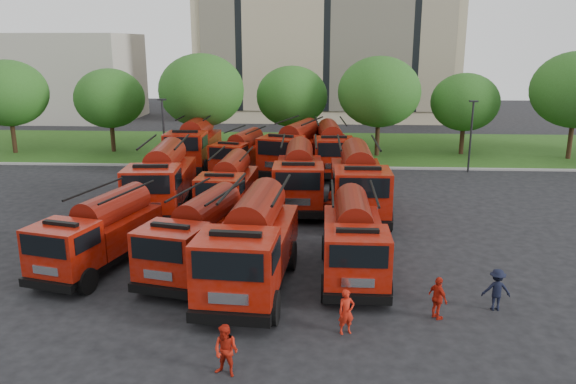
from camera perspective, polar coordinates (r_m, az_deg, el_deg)
name	(u,v)px	position (r m, az deg, el deg)	size (l,w,h in m)	color
ground	(288,257)	(24.48, -0.02, -6.62)	(140.00, 140.00, 0.00)	black
lawn	(304,147)	(49.56, 1.66, 4.55)	(70.00, 16.00, 0.12)	#204412
curb	(301,167)	(41.62, 1.35, 2.56)	(70.00, 0.30, 0.14)	gray
apartment_building	(327,12)	(70.76, 3.95, 17.75)	(30.00, 14.18, 25.00)	tan
side_building	(58,77)	(73.80, -22.31, 10.75)	(18.00, 12.00, 10.00)	#A6A093
tree_0	(8,93)	(51.53, -26.56, 8.97)	(6.30, 6.30, 7.70)	#382314
tree_1	(110,98)	(49.09, -17.67, 9.06)	(5.71, 5.71, 6.98)	#382314
tree_2	(202,90)	(45.34, -8.77, 10.17)	(6.72, 6.72, 8.22)	#382314
tree_3	(292,96)	(46.99, 0.40, 9.68)	(5.88, 5.88, 7.19)	#382314
tree_4	(379,92)	(45.64, 9.25, 10.01)	(6.55, 6.55, 8.01)	#382314
tree_5	(465,102)	(47.92, 17.53, 8.70)	(5.46, 5.46, 6.68)	#382314
lamp_post_0	(164,129)	(41.94, -12.53, 6.23)	(0.60, 0.25, 5.11)	black
lamp_post_1	(471,132)	(41.80, 18.11, 5.82)	(0.60, 0.25, 5.11)	black
fire_truck_0	(99,233)	(24.20, -18.62, -3.94)	(3.79, 6.85, 2.96)	black
fire_truck_1	(198,235)	(22.86, -9.13, -4.33)	(3.76, 6.99, 3.03)	black
fire_truck_2	(252,244)	(21.01, -3.72, -5.25)	(3.28, 7.85, 3.49)	black
fire_truck_3	(354,239)	(22.24, 6.68, -4.75)	(2.54, 6.76, 3.06)	black
fire_truck_4	(162,179)	(31.45, -12.66, 1.31)	(3.33, 7.96, 3.54)	black
fire_truck_5	(229,185)	(30.53, -6.03, 0.67)	(2.68, 6.72, 3.01)	black
fire_truck_6	(299,176)	(31.52, 1.11, 1.62)	(2.92, 7.63, 3.45)	black
fire_truck_7	(358,181)	(30.18, 7.14, 1.08)	(2.96, 7.97, 3.62)	black
fire_truck_8	(194,143)	(42.06, -9.49, 4.88)	(2.95, 7.87, 3.57)	black
fire_truck_9	(241,153)	(39.77, -4.82, 3.98)	(3.70, 6.74, 2.91)	black
fire_truck_10	(294,148)	(39.81, 0.63, 4.48)	(4.84, 8.13, 3.51)	black
fire_truck_11	(331,149)	(39.88, 4.37, 4.41)	(3.14, 7.73, 3.45)	black
firefighter_0	(346,333)	(18.61, 5.88, -14.06)	(0.54, 0.40, 1.48)	#A91B0D
firefighter_1	(227,375)	(16.59, -6.24, -18.00)	(0.74, 0.41, 1.53)	#A91B0D
firefighter_2	(436,318)	(20.01, 14.84, -12.31)	(0.87, 0.50, 1.49)	#A91B0D
firefighter_3	(494,309)	(21.23, 20.24, -11.12)	(0.97, 0.50, 1.50)	black
firefighter_4	(149,222)	(29.95, -13.90, -2.99)	(0.76, 0.50, 1.55)	#A91B0D
firefighter_5	(333,225)	(28.66, 4.54, -3.40)	(1.73, 0.75, 1.87)	#A91B0D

